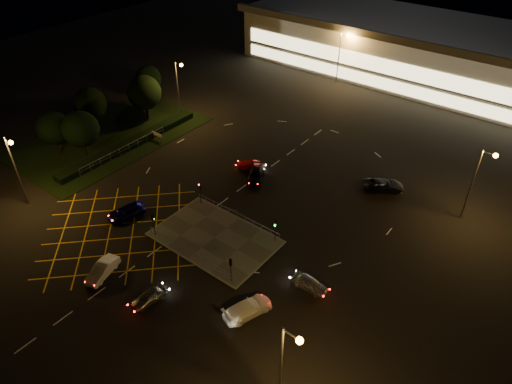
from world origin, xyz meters
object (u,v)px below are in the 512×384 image
Objects in this scene: signal_se at (231,265)px; car_left_blue at (126,212)px; car_queue_white at (102,270)px; car_right_silver at (309,283)px; signal_sw at (153,220)px; signal_nw at (200,189)px; car_circ_red at (251,165)px; car_approach_white at (248,308)px; car_far_dkgrey at (256,175)px; signal_ne at (275,226)px; car_east_grey at (383,185)px; car_near_silver at (149,297)px.

car_left_blue is at bearing -0.92° from signal_se.
car_queue_white reaches higher than car_right_silver.
car_queue_white reaches higher than car_left_blue.
signal_sw is 19.68m from car_right_silver.
signal_nw is 15.95m from car_queue_white.
car_right_silver reaches higher than car_circ_red.
car_approach_white is at bearing 156.32° from car_right_silver.
signal_nw reaches higher than car_approach_white.
signal_sw is at bearing -125.44° from car_far_dkgrey.
signal_sw is at bearing 76.78° from car_queue_white.
signal_ne is at bearing -70.02° from car_far_dkgrey.
car_far_dkgrey is (-9.72, 8.84, -1.64)m from signal_ne.
car_right_silver is 1.06× the size of car_circ_red.
signal_sw is 1.00× the size of signal_nw.
signal_ne is at bearing 0.00° from signal_nw.
signal_sw reaches higher than car_east_grey.
signal_nw is at bearing -90.00° from signal_sw.
signal_sw and signal_se have the same top height.
car_near_silver is at bearing -15.59° from car_left_blue.
car_queue_white is 16.72m from car_approach_white.
car_east_grey is at bearing 62.42° from car_left_blue.
car_circ_red is 0.69× the size of car_east_grey.
car_approach_white is (8.93, 5.00, 0.11)m from car_near_silver.
car_left_blue is 18.36m from car_far_dkgrey.
signal_se is at bearing 122.19° from car_right_silver.
car_approach_white is at bearing 36.82° from car_near_silver.
car_left_blue is at bearing -143.42° from car_far_dkgrey.
car_approach_white is (4.09, -10.28, -1.61)m from signal_ne.
signal_se reaches higher than car_circ_red.
car_approach_white is (16.06, -20.82, 0.13)m from car_circ_red.
car_near_silver is 24.62m from car_far_dkgrey.
signal_se reaches higher than car_far_dkgrey.
car_far_dkgrey is (-9.72, 16.83, -1.64)m from signal_se.
signal_se is 0.61× the size of car_approach_white.
signal_ne is 19.36m from car_left_blue.
car_far_dkgrey is 1.25× the size of car_right_silver.
signal_sw is 0.65× the size of car_left_blue.
signal_sw reaches higher than car_approach_white.
car_approach_white is (15.76, 5.58, 0.02)m from car_queue_white.
car_near_silver is 16.68m from car_right_silver.
car_left_blue is 34.34m from car_east_grey.
car_circ_red is at bearing -90.12° from signal_sw.
signal_nw reaches higher than car_right_silver.
signal_ne is at bearing 63.77° from car_right_silver.
signal_se and signal_ne have the same top height.
car_left_blue is at bearing 102.40° from car_east_grey.
signal_nw is at bearing -33.65° from signal_se.
car_approach_white is at bearing -68.29° from signal_ne.
car_queue_white is at bearing 117.74° from car_east_grey.
signal_sw is 0.58× the size of car_east_grey.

